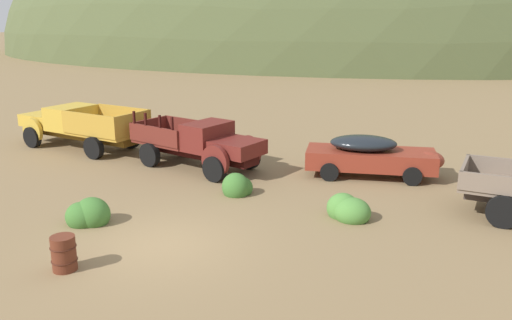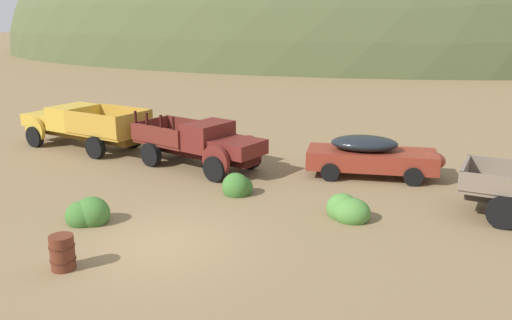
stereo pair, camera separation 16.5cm
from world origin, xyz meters
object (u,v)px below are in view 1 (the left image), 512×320
at_px(truck_oxblood, 206,145).
at_px(car_rust_red, 374,156).
at_px(truck_faded_yellow, 74,125).
at_px(oil_drum_foreground, 64,253).

height_order(truck_oxblood, car_rust_red, truck_oxblood).
bearing_deg(truck_oxblood, truck_faded_yellow, -173.99).
bearing_deg(oil_drum_foreground, truck_oxblood, 96.55).
height_order(car_rust_red, oil_drum_foreground, car_rust_red).
bearing_deg(car_rust_red, oil_drum_foreground, -129.08).
height_order(truck_oxblood, oil_drum_foreground, truck_oxblood).
xyz_separation_m(truck_oxblood, oil_drum_foreground, (1.03, -8.97, -0.56)).
distance_m(truck_faded_yellow, car_rust_red, 13.65).
xyz_separation_m(truck_faded_yellow, oil_drum_foreground, (8.37, -9.88, -0.59)).
height_order(truck_faded_yellow, oil_drum_foreground, truck_faded_yellow).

